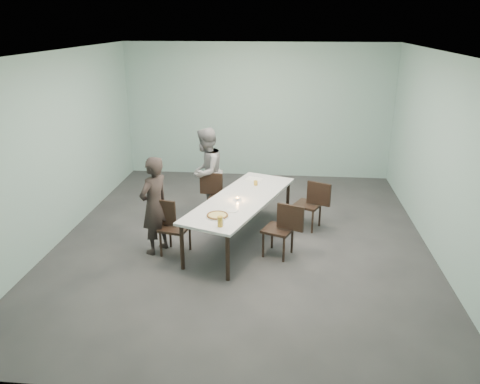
# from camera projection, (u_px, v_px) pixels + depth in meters

# --- Properties ---
(ground) EXTENTS (7.00, 7.00, 0.00)m
(ground) POSITION_uv_depth(u_px,v_px,m) (243.00, 239.00, 7.80)
(ground) COLOR #333335
(ground) RESTS_ON ground
(room_shell) EXTENTS (6.02, 7.02, 3.01)m
(room_shell) POSITION_uv_depth(u_px,v_px,m) (243.00, 119.00, 7.10)
(room_shell) COLOR #97BEB8
(room_shell) RESTS_ON ground
(table) EXTENTS (1.72, 2.75, 0.75)m
(table) POSITION_uv_depth(u_px,v_px,m) (241.00, 201.00, 7.53)
(table) COLOR white
(table) RESTS_ON ground
(chair_near_left) EXTENTS (0.64, 0.50, 0.87)m
(chair_near_left) POSITION_uv_depth(u_px,v_px,m) (170.00, 223.00, 7.20)
(chair_near_left) COLOR black
(chair_near_left) RESTS_ON ground
(chair_far_left) EXTENTS (0.63, 0.47, 0.87)m
(chair_far_left) POSITION_uv_depth(u_px,v_px,m) (217.00, 193.00, 8.45)
(chair_far_left) COLOR black
(chair_far_left) RESTS_ON ground
(chair_near_right) EXTENTS (0.65, 0.54, 0.87)m
(chair_near_right) POSITION_uv_depth(u_px,v_px,m) (283.00, 226.00, 7.09)
(chair_near_right) COLOR black
(chair_near_right) RESTS_ON ground
(chair_far_right) EXTENTS (0.65, 0.56, 0.87)m
(chair_far_right) POSITION_uv_depth(u_px,v_px,m) (312.00, 202.00, 8.04)
(chair_far_right) COLOR black
(chair_far_right) RESTS_ON ground
(diner_near) EXTENTS (0.59, 0.67, 1.55)m
(diner_near) POSITION_uv_depth(u_px,v_px,m) (154.00, 206.00, 7.15)
(diner_near) COLOR black
(diner_near) RESTS_ON ground
(diner_far) EXTENTS (0.81, 0.93, 1.64)m
(diner_far) POSITION_uv_depth(u_px,v_px,m) (206.00, 172.00, 8.57)
(diner_far) COLOR gray
(diner_far) RESTS_ON ground
(pizza) EXTENTS (0.34, 0.34, 0.04)m
(pizza) POSITION_uv_depth(u_px,v_px,m) (217.00, 215.00, 6.80)
(pizza) COLOR white
(pizza) RESTS_ON table
(side_plate) EXTENTS (0.18, 0.18, 0.01)m
(side_plate) POSITION_uv_depth(u_px,v_px,m) (233.00, 210.00, 7.02)
(side_plate) COLOR white
(side_plate) RESTS_ON table
(beer_glass) EXTENTS (0.08, 0.08, 0.15)m
(beer_glass) POSITION_uv_depth(u_px,v_px,m) (220.00, 222.00, 6.46)
(beer_glass) COLOR gold
(beer_glass) RESTS_ON table
(water_tumbler) EXTENTS (0.08, 0.08, 0.09)m
(water_tumbler) POSITION_uv_depth(u_px,v_px,m) (221.00, 222.00, 6.52)
(water_tumbler) COLOR silver
(water_tumbler) RESTS_ON table
(tealight) EXTENTS (0.06, 0.06, 0.05)m
(tealight) POSITION_uv_depth(u_px,v_px,m) (237.00, 199.00, 7.42)
(tealight) COLOR silver
(tealight) RESTS_ON table
(amber_tumbler) EXTENTS (0.07, 0.07, 0.08)m
(amber_tumbler) POSITION_uv_depth(u_px,v_px,m) (256.00, 183.00, 8.09)
(amber_tumbler) COLOR gold
(amber_tumbler) RESTS_ON table
(menu) EXTENTS (0.36, 0.31, 0.01)m
(menu) POSITION_uv_depth(u_px,v_px,m) (254.00, 179.00, 8.40)
(menu) COLOR silver
(menu) RESTS_ON table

